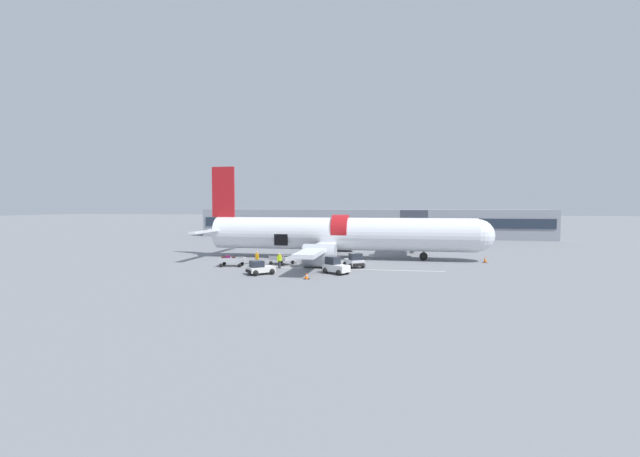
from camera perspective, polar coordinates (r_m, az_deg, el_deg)
The scene contains 17 objects.
ground_plane at distance 49.71m, azimuth 3.23°, elevation -4.52°, with size 500.00×500.00×0.00m, color slate.
apron_marking_line at distance 44.70m, azimuth 0.71°, elevation -5.37°, with size 24.25×0.75×0.01m.
terminal_strip at distance 89.67m, azimuth 6.63°, elevation 0.71°, with size 70.41×8.91×5.78m.
jet_bridge_stub at distance 59.20m, azimuth 12.27°, elevation 0.89°, with size 3.42×11.49×5.99m.
airplane at distance 53.08m, azimuth 2.31°, elevation -0.80°, with size 36.59×30.89×11.59m.
baggage_tug_lead at distance 41.28m, azimuth -8.02°, elevation -5.29°, with size 2.78×2.68×1.35m.
baggage_tug_mid at distance 45.57m, azimuth 4.61°, elevation -4.40°, with size 2.49×2.70×1.55m.
baggage_tug_rear at distance 41.36m, azimuth 2.05°, elevation -5.11°, with size 2.89×2.52×1.63m.
baggage_cart_loading at distance 47.89m, azimuth -5.03°, elevation -4.18°, with size 3.43×2.68×1.02m.
baggage_cart_queued at distance 47.32m, azimuth -11.66°, elevation -4.30°, with size 3.80×2.06×1.15m.
ground_crew_loader_a at distance 47.96m, azimuth 0.29°, elevation -3.64°, with size 0.49×0.64×1.82m.
ground_crew_loader_b at distance 45.01m, azimuth -5.43°, elevation -4.22°, with size 0.52×0.52×1.64m.
ground_crew_driver at distance 46.24m, azimuth -8.40°, elevation -4.01°, with size 0.54×0.54×1.69m.
ground_crew_supervisor at distance 49.45m, azimuth -1.79°, elevation -3.58°, with size 0.54×0.48×1.59m.
suitcase_on_tarmac_upright at distance 47.61m, azimuth -7.92°, elevation -4.58°, with size 0.46×0.36×0.60m.
safety_cone_nose at distance 52.91m, azimuth 21.16°, elevation -3.86°, with size 0.46×0.46×0.78m.
safety_cone_engine_left at distance 38.46m, azimuth -1.81°, elevation -6.35°, with size 0.53×0.53×0.58m.
Camera 1 is at (6.44, -48.85, 6.56)m, focal length 24.00 mm.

